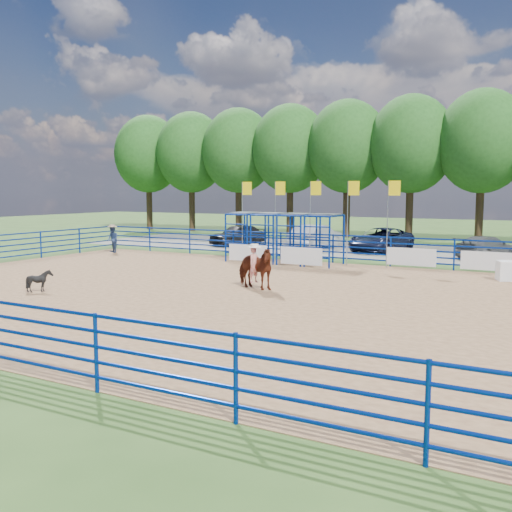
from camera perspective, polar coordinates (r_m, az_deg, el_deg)
name	(u,v)px	position (r m, az deg, el deg)	size (l,w,h in m)	color
ground	(234,294)	(20.82, -2.23, -3.78)	(120.00, 120.00, 0.00)	#406227
arena_dirt	(234,293)	(20.82, -2.23, -3.75)	(30.00, 20.00, 0.02)	#9E754F
gravel_strip	(373,251)	(36.34, 11.64, 0.54)	(40.00, 10.00, 0.01)	gray
horse_and_rider	(254,266)	(21.54, -0.17, -0.98)	(2.07, 1.31, 2.39)	#612613
calf	(40,281)	(22.43, -20.83, -2.33)	(0.67, 0.75, 0.83)	black
spectator_cowboy	(113,239)	(35.28, -14.15, 1.68)	(0.96, 0.88, 1.65)	navy
car_a	(238,235)	(39.07, -1.81, 2.15)	(1.70, 4.23, 1.44)	black
car_b	(316,237)	(36.93, 5.99, 1.95)	(1.64, 4.70, 1.55)	#92959A
car_c	(381,240)	(35.93, 12.41, 1.61)	(2.38, 5.16, 1.43)	black
car_d	(486,247)	(33.87, 22.03, 0.83)	(1.74, 4.28, 1.24)	#545456
perimeter_fence	(234,273)	(20.70, -2.24, -1.73)	(30.10, 20.10, 1.50)	navy
chute_assembly	(290,239)	(29.29, 3.43, 1.71)	(19.32, 2.41, 4.20)	navy
treeline	(411,139)	(44.99, 15.28, 11.18)	(56.40, 6.40, 11.24)	#3F2B19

